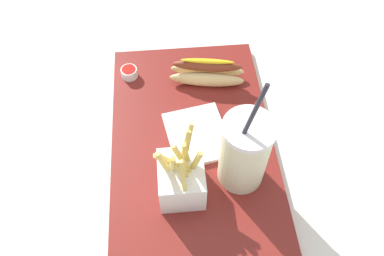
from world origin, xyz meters
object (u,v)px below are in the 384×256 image
Objects in this scene: hot_dog_1 at (207,72)px; ketchup_cup_1 at (129,72)px; napkin_stack at (197,133)px; soda_cup at (244,152)px; fries_basket at (181,178)px.

hot_dog_1 reaches higher than ketchup_cup_1.
ketchup_cup_1 is at bearing -141.97° from napkin_stack.
ketchup_cup_1 is 0.21m from napkin_stack.
soda_cup is 1.73× the size of fries_basket.
soda_cup is 1.92× the size of napkin_stack.
napkin_stack is at bearing 161.43° from fries_basket.
soda_cup is 0.24m from hot_dog_1.
ketchup_cup_1 is 0.27× the size of napkin_stack.
fries_basket is at bearing -16.01° from hot_dog_1.
soda_cup is 0.34m from ketchup_cup_1.
soda_cup is 1.51× the size of hot_dog_1.
soda_cup is 7.06× the size of ketchup_cup_1.
ketchup_cup_1 is at bearing -142.44° from soda_cup.
hot_dog_1 reaches higher than napkin_stack.
soda_cup reaches higher than fries_basket.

